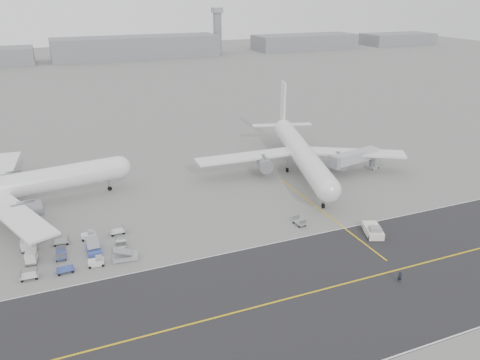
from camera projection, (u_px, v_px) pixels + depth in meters
name	position (u px, v px, depth m)	size (l,w,h in m)	color
ground	(194.00, 253.00, 82.58)	(700.00, 700.00, 0.00)	gray
taxiway	(262.00, 305.00, 68.94)	(220.00, 59.00, 0.03)	#2A292C
horizon_buildings	(123.00, 58.00, 315.79)	(520.00, 28.00, 28.00)	gray
control_tower	(217.00, 30.00, 338.55)	(7.00, 7.00, 31.25)	gray
airliner_a	(6.00, 188.00, 96.47)	(52.80, 51.88, 18.29)	white
airliner_b	(301.00, 152.00, 117.45)	(51.72, 52.85, 18.68)	white
pushback_tug	(373.00, 230.00, 88.49)	(4.73, 7.66, 2.19)	white
jet_bridge	(355.00, 158.00, 116.70)	(16.07, 6.16, 6.00)	gray
gse_cluster	(78.00, 254.00, 82.19)	(23.46, 17.71, 2.13)	gray
stray_dolly	(299.00, 225.00, 92.56)	(1.60, 2.60, 1.60)	silver
ground_crew_a	(400.00, 277.00, 74.09)	(0.70, 0.46, 1.91)	black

